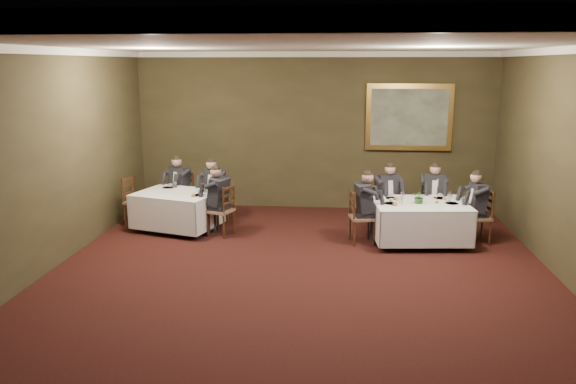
% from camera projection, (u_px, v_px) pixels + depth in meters
% --- Properties ---
extents(ground, '(10.00, 10.00, 0.00)m').
position_uv_depth(ground, '(296.00, 293.00, 8.14)').
color(ground, black).
rests_on(ground, ground).
extents(ceiling, '(8.00, 10.00, 0.10)m').
position_uv_depth(ceiling, '(297.00, 44.00, 7.35)').
color(ceiling, silver).
rests_on(ceiling, back_wall).
extents(back_wall, '(8.00, 0.10, 3.50)m').
position_uv_depth(back_wall, '(314.00, 132.00, 12.60)').
color(back_wall, '#322C19').
rests_on(back_wall, ground).
extents(front_wall, '(8.00, 0.10, 3.50)m').
position_uv_depth(front_wall, '(218.00, 361.00, 2.89)').
color(front_wall, '#322C19').
rests_on(front_wall, ground).
extents(left_wall, '(0.10, 10.00, 3.50)m').
position_uv_depth(left_wall, '(21.00, 169.00, 8.11)').
color(left_wall, '#322C19').
rests_on(left_wall, ground).
extents(crown_molding, '(8.00, 10.00, 0.12)m').
position_uv_depth(crown_molding, '(297.00, 48.00, 7.37)').
color(crown_molding, white).
rests_on(crown_molding, back_wall).
extents(table_main, '(1.82, 1.46, 0.67)m').
position_uv_depth(table_main, '(420.00, 219.00, 10.32)').
color(table_main, '#331A0E').
rests_on(table_main, ground).
extents(table_second, '(1.82, 1.57, 0.67)m').
position_uv_depth(table_second, '(177.00, 208.00, 11.13)').
color(table_second, '#331A0E').
rests_on(table_second, ground).
extents(chair_main_backleft, '(0.56, 0.55, 1.00)m').
position_uv_depth(chair_main_backleft, '(386.00, 215.00, 11.20)').
color(chair_main_backleft, brown).
rests_on(chair_main_backleft, ground).
extents(diner_main_backleft, '(0.54, 0.59, 1.35)m').
position_uv_depth(diner_main_backleft, '(387.00, 204.00, 11.14)').
color(diner_main_backleft, black).
rests_on(diner_main_backleft, chair_main_backleft).
extents(chair_main_backright, '(0.44, 0.42, 1.00)m').
position_uv_depth(chair_main_backright, '(432.00, 215.00, 11.21)').
color(chair_main_backright, brown).
rests_on(chair_main_backright, ground).
extents(diner_main_backright, '(0.42, 0.48, 1.35)m').
position_uv_depth(diner_main_backright, '(432.00, 204.00, 11.15)').
color(diner_main_backright, black).
rests_on(diner_main_backright, chair_main_backright).
extents(chair_main_endleft, '(0.50, 0.51, 1.00)m').
position_uv_depth(chair_main_endleft, '(361.00, 228.00, 10.35)').
color(chair_main_endleft, brown).
rests_on(chair_main_endleft, ground).
extents(diner_main_endleft, '(0.55, 0.49, 1.35)m').
position_uv_depth(diner_main_endleft, '(362.00, 216.00, 10.30)').
color(diner_main_endleft, black).
rests_on(diner_main_endleft, chair_main_endleft).
extents(chair_main_endright, '(0.48, 0.50, 1.00)m').
position_uv_depth(chair_main_endright, '(477.00, 228.00, 10.36)').
color(chair_main_endright, brown).
rests_on(chair_main_endright, ground).
extents(diner_main_endright, '(0.54, 0.47, 1.35)m').
position_uv_depth(diner_main_endright, '(477.00, 216.00, 10.31)').
color(diner_main_endright, black).
rests_on(diner_main_endright, chair_main_endright).
extents(chair_sec_backleft, '(0.59, 0.58, 1.00)m').
position_uv_depth(chair_sec_backleft, '(182.00, 205.00, 12.03)').
color(chair_sec_backleft, brown).
rests_on(chair_sec_backleft, ground).
extents(diner_sec_backleft, '(0.58, 0.61, 1.35)m').
position_uv_depth(diner_sec_backleft, '(181.00, 195.00, 11.97)').
color(diner_sec_backleft, black).
rests_on(diner_sec_backleft, chair_sec_backleft).
extents(chair_sec_backright, '(0.59, 0.58, 1.00)m').
position_uv_depth(chair_sec_backright, '(216.00, 208.00, 11.74)').
color(chair_sec_backright, brown).
rests_on(chair_sec_backright, ground).
extents(diner_sec_backright, '(0.58, 0.61, 1.35)m').
position_uv_depth(diner_sec_backright, '(215.00, 198.00, 11.68)').
color(diner_sec_backright, black).
rests_on(diner_sec_backright, chair_sec_backright).
extents(chair_sec_endright, '(0.54, 0.55, 1.00)m').
position_uv_depth(chair_sec_endright, '(221.00, 221.00, 10.82)').
color(chair_sec_endright, brown).
rests_on(chair_sec_endright, ground).
extents(diner_sec_endright, '(0.59, 0.54, 1.35)m').
position_uv_depth(diner_sec_endright, '(220.00, 209.00, 10.77)').
color(diner_sec_endright, black).
rests_on(diner_sec_endright, chair_sec_endright).
extents(chair_sec_endleft, '(0.49, 0.51, 1.00)m').
position_uv_depth(chair_sec_endleft, '(137.00, 211.00, 11.52)').
color(chair_sec_endleft, brown).
rests_on(chair_sec_endleft, ground).
extents(centerpiece, '(0.29, 0.26, 0.28)m').
position_uv_depth(centerpiece, '(420.00, 196.00, 10.16)').
color(centerpiece, '#2D5926').
rests_on(centerpiece, table_main).
extents(candlestick, '(0.07, 0.07, 0.46)m').
position_uv_depth(candlestick, '(437.00, 194.00, 10.20)').
color(candlestick, '#B67D37').
rests_on(candlestick, table_main).
extents(place_setting_table_main, '(0.33, 0.31, 0.14)m').
position_uv_depth(place_setting_table_main, '(395.00, 196.00, 10.61)').
color(place_setting_table_main, white).
rests_on(place_setting_table_main, table_main).
extents(place_setting_table_second, '(0.33, 0.31, 0.14)m').
position_uv_depth(place_setting_table_second, '(171.00, 186.00, 11.51)').
color(place_setting_table_second, white).
rests_on(place_setting_table_second, table_second).
extents(painting, '(1.87, 0.09, 1.45)m').
position_uv_depth(painting, '(409.00, 117.00, 12.26)').
color(painting, tan).
rests_on(painting, back_wall).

